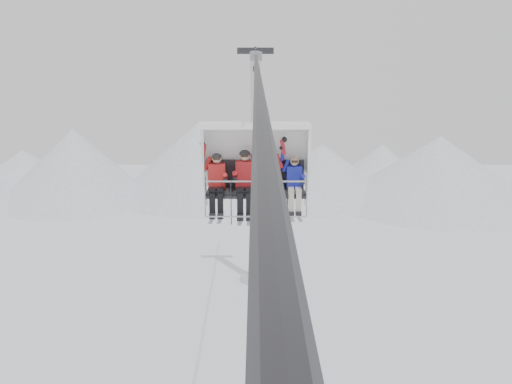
{
  "coord_description": "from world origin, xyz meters",
  "views": [
    {
      "loc": [
        -0.02,
        -13.83,
        13.53
      ],
      "look_at": [
        0.0,
        0.0,
        10.38
      ],
      "focal_mm": 45.0,
      "sensor_mm": 36.0,
      "label": 1
    }
  ],
  "objects_px": {
    "chairlift_carrier": "(256,159)",
    "skier_far_right": "(294,183)",
    "lift_tower_right": "(255,185)",
    "skier_far_left": "(217,181)",
    "skier_center_left": "(245,180)",
    "skier_center_right": "(269,180)"
  },
  "relations": [
    {
      "from": "lift_tower_right",
      "to": "skier_far_left",
      "type": "distance_m",
      "value": 20.6
    },
    {
      "from": "skier_center_left",
      "to": "skier_far_right",
      "type": "xyz_separation_m",
      "value": [
        1.25,
        -0.02,
        -0.08
      ]
    },
    {
      "from": "skier_far_right",
      "to": "lift_tower_right",
      "type": "bearing_deg",
      "value": 92.76
    },
    {
      "from": "lift_tower_right",
      "to": "chairlift_carrier",
      "type": "height_order",
      "value": "lift_tower_right"
    },
    {
      "from": "lift_tower_right",
      "to": "skier_far_left",
      "type": "xyz_separation_m",
      "value": [
        -0.98,
        -20.09,
        4.45
      ]
    },
    {
      "from": "lift_tower_right",
      "to": "skier_far_right",
      "type": "distance_m",
      "value": 20.6
    },
    {
      "from": "skier_center_right",
      "to": "skier_far_left",
      "type": "bearing_deg",
      "value": -179.63
    },
    {
      "from": "chairlift_carrier",
      "to": "skier_center_left",
      "type": "bearing_deg",
      "value": -132.54
    },
    {
      "from": "lift_tower_right",
      "to": "skier_far_left",
      "type": "height_order",
      "value": "lift_tower_right"
    },
    {
      "from": "chairlift_carrier",
      "to": "skier_center_left",
      "type": "distance_m",
      "value": 0.64
    },
    {
      "from": "lift_tower_right",
      "to": "skier_center_left",
      "type": "xyz_separation_m",
      "value": [
        -0.28,
        -20.08,
        4.48
      ]
    },
    {
      "from": "chairlift_carrier",
      "to": "skier_far_right",
      "type": "bearing_deg",
      "value": -18.55
    },
    {
      "from": "skier_center_right",
      "to": "skier_far_right",
      "type": "bearing_deg",
      "value": -1.72
    },
    {
      "from": "chairlift_carrier",
      "to": "skier_far_right",
      "type": "distance_m",
      "value": 1.17
    },
    {
      "from": "chairlift_carrier",
      "to": "skier_center_right",
      "type": "relative_size",
      "value": 2.22
    },
    {
      "from": "chairlift_carrier",
      "to": "skier_center_left",
      "type": "xyz_separation_m",
      "value": [
        -0.28,
        -0.3,
        -0.49
      ]
    },
    {
      "from": "lift_tower_right",
      "to": "skier_center_right",
      "type": "height_order",
      "value": "lift_tower_right"
    },
    {
      "from": "chairlift_carrier",
      "to": "skier_center_right",
      "type": "distance_m",
      "value": 0.66
    },
    {
      "from": "chairlift_carrier",
      "to": "skier_far_right",
      "type": "relative_size",
      "value": 2.36
    },
    {
      "from": "lift_tower_right",
      "to": "chairlift_carrier",
      "type": "bearing_deg",
      "value": -90.0
    },
    {
      "from": "skier_center_left",
      "to": "skier_center_right",
      "type": "relative_size",
      "value": 1.01
    },
    {
      "from": "skier_center_left",
      "to": "lift_tower_right",
      "type": "bearing_deg",
      "value": 89.2
    }
  ]
}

